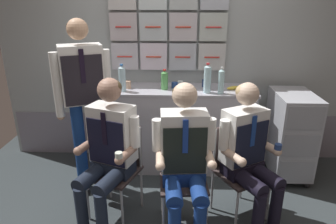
{
  "coord_description": "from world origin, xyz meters",
  "views": [
    {
      "loc": [
        0.02,
        -2.18,
        1.91
      ],
      "look_at": [
        -0.08,
        0.37,
        0.96
      ],
      "focal_mm": 32.32,
      "sensor_mm": 36.0,
      "label": 1
    }
  ],
  "objects": [
    {
      "name": "galley_counter",
      "position": [
        -0.07,
        1.09,
        0.49
      ],
      "size": [
        1.88,
        0.53,
        0.97
      ],
      "color": "#B9B9C5",
      "rests_on": "ground"
    },
    {
      "name": "water_bottle_tall",
      "position": [
        -0.14,
        1.05,
        1.08
      ],
      "size": [
        0.08,
        0.08,
        0.23
      ],
      "color": "#529E52",
      "rests_on": "galley_counter"
    },
    {
      "name": "crew_member_left",
      "position": [
        -0.58,
        0.11,
        0.73
      ],
      "size": [
        0.57,
        0.71,
        1.31
      ],
      "color": "black",
      "rests_on": "ground"
    },
    {
      "name": "folding_chair_center",
      "position": [
        0.06,
        0.15,
        0.52
      ],
      "size": [
        0.43,
        0.43,
        0.84
      ],
      "color": "#A8AAAF",
      "rests_on": "ground"
    },
    {
      "name": "folding_chair_left",
      "position": [
        -0.53,
        0.26,
        0.52
      ],
      "size": [
        0.51,
        0.51,
        0.84
      ],
      "color": "#A8AAAF",
      "rests_on": "ground"
    },
    {
      "name": "espresso_cup_small",
      "position": [
        0.32,
        1.17,
        1.02
      ],
      "size": [
        0.07,
        0.07,
        0.08
      ],
      "color": "navy",
      "rests_on": "galley_counter"
    },
    {
      "name": "galley_bulkhead",
      "position": [
        -0.01,
        1.37,
        1.1
      ],
      "size": [
        4.2,
        0.14,
        2.15
      ],
      "color": "#9AA2A3",
      "rests_on": "ground"
    },
    {
      "name": "folding_chair_right",
      "position": [
        0.54,
        0.28,
        0.52
      ],
      "size": [
        0.54,
        0.54,
        0.84
      ],
      "color": "#A8AAAF",
      "rests_on": "ground"
    },
    {
      "name": "water_bottle_clear",
      "position": [
        0.46,
        0.92,
        1.11
      ],
      "size": [
        0.06,
        0.06,
        0.28
      ],
      "color": "#ACD9DE",
      "rests_on": "galley_counter"
    },
    {
      "name": "crew_member_right",
      "position": [
        0.62,
        0.14,
        0.71
      ],
      "size": [
        0.6,
        0.69,
        1.28
      ],
      "color": "black",
      "rests_on": "ground"
    },
    {
      "name": "coffee_cup_spare",
      "position": [
        -0.03,
        1.11,
        1.01
      ],
      "size": [
        0.07,
        0.07,
        0.07
      ],
      "color": "navy",
      "rests_on": "galley_counter"
    },
    {
      "name": "snack_banana",
      "position": [
        0.62,
        1.07,
        0.99
      ],
      "size": [
        0.17,
        0.1,
        0.04
      ],
      "color": "yellow",
      "rests_on": "galley_counter"
    },
    {
      "name": "coffee_cup_white",
      "position": [
        -0.55,
        1.08,
        1.02
      ],
      "size": [
        0.07,
        0.07,
        0.08
      ],
      "color": "tan",
      "rests_on": "galley_counter"
    },
    {
      "name": "water_bottle_blue_cap",
      "position": [
        -0.59,
        0.96,
        1.11
      ],
      "size": [
        0.08,
        0.08,
        0.3
      ],
      "color": "silver",
      "rests_on": "galley_counter"
    },
    {
      "name": "service_trolley",
      "position": [
        1.26,
        0.93,
        0.52
      ],
      "size": [
        0.4,
        0.65,
        0.97
      ],
      "color": "black",
      "rests_on": "ground"
    },
    {
      "name": "paper_cup_blue",
      "position": [
        0.03,
        1.17,
        1.01
      ],
      "size": [
        0.06,
        0.06,
        0.07
      ],
      "color": "white",
      "rests_on": "galley_counter"
    },
    {
      "name": "crew_member_standing",
      "position": [
        -0.9,
        0.59,
        1.06
      ],
      "size": [
        0.51,
        0.38,
        1.76
      ],
      "color": "black",
      "rests_on": "ground"
    },
    {
      "name": "water_bottle_short",
      "position": [
        0.32,
        0.94,
        1.12
      ],
      "size": [
        0.08,
        0.08,
        0.32
      ],
      "color": "#B1DDE6",
      "rests_on": "galley_counter"
    },
    {
      "name": "crew_member_center",
      "position": [
        0.07,
        -0.01,
        0.73
      ],
      "size": [
        0.52,
        0.66,
        1.31
      ],
      "color": "black",
      "rests_on": "ground"
    }
  ]
}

